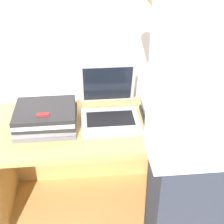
# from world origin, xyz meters

# --- Properties ---
(wall_back) EXTENTS (8.00, 0.05, 2.40)m
(wall_back) POSITION_xyz_m (0.00, 0.66, 1.20)
(wall_back) COLOR silver
(wall_back) RESTS_ON ground_plane
(cart) EXTENTS (1.31, 0.56, 0.64)m
(cart) POSITION_xyz_m (0.00, 0.35, 0.32)
(cart) COLOR tan
(cart) RESTS_ON ground_plane
(laptop_open) EXTENTS (0.31, 0.36, 0.28)m
(laptop_open) POSITION_xyz_m (0.00, 0.34, 0.70)
(laptop_open) COLOR #B7B7BC
(laptop_open) RESTS_ON cart
(laptop_stack_left) EXTENTS (0.33, 0.29, 0.11)m
(laptop_stack_left) POSITION_xyz_m (-0.34, 0.28, 0.70)
(laptop_stack_left) COLOR slate
(laptop_stack_left) RESTS_ON cart
(laptop_stack_right) EXTENTS (0.34, 0.29, 0.07)m
(laptop_stack_right) POSITION_xyz_m (0.34, 0.29, 0.68)
(laptop_stack_right) COLOR #232326
(laptop_stack_right) RESTS_ON cart
(person) EXTENTS (0.40, 0.53, 1.67)m
(person) POSITION_xyz_m (0.30, -0.23, 0.84)
(person) COLOR #2D3342
(person) RESTS_ON ground_plane
(inventory_tag) EXTENTS (0.06, 0.02, 0.01)m
(inventory_tag) POSITION_xyz_m (-0.34, 0.21, 0.76)
(inventory_tag) COLOR red
(inventory_tag) RESTS_ON laptop_stack_left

